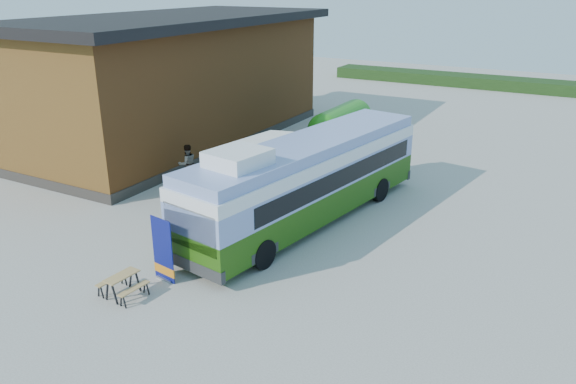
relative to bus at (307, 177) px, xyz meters
The scene contains 10 objects.
ground 3.81m from the bus, 124.83° to the right, with size 100.00×100.00×0.00m, color #BCB7AD.
barn 14.47m from the bus, 149.51° to the left, with size 9.60×21.20×7.50m.
hedge 35.85m from the bus, 80.17° to the left, with size 40.00×3.00×1.00m, color #264419.
bus is the anchor object (origin of this frame).
awning 2.31m from the bus, behind, with size 3.55×4.98×0.54m.
banner 7.01m from the bus, 106.01° to the right, with size 0.97×0.29×2.24m.
picnic_table 8.54m from the bus, 106.54° to the right, with size 1.37×1.24×0.73m.
person_a 7.48m from the bus, 110.21° to the left, with size 0.70×0.46×1.91m, color #999999.
person_b 7.49m from the bus, 169.31° to the left, with size 0.94×0.73×1.93m, color #999999.
slurry_tanker 11.23m from the bus, 106.89° to the left, with size 2.02×6.73×2.48m.
Camera 1 is at (11.56, -16.42, 9.43)m, focal length 35.00 mm.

